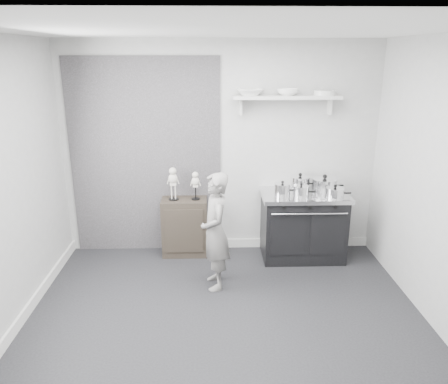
{
  "coord_description": "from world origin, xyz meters",
  "views": [
    {
      "loc": [
        -0.13,
        -3.66,
        2.52
      ],
      "look_at": [
        0.02,
        0.95,
        1.05
      ],
      "focal_mm": 35.0,
      "sensor_mm": 36.0,
      "label": 1
    }
  ],
  "objects": [
    {
      "name": "wall_shelf",
      "position": [
        0.8,
        1.68,
        2.01
      ],
      "size": [
        1.3,
        0.26,
        0.24
      ],
      "color": "silver",
      "rests_on": "room_shell"
    },
    {
      "name": "room_shell",
      "position": [
        -0.09,
        0.15,
        1.64
      ],
      "size": [
        4.02,
        3.62,
        2.71
      ],
      "color": "#A5A5A2",
      "rests_on": "ground"
    },
    {
      "name": "stove",
      "position": [
        1.04,
        1.48,
        0.43
      ],
      "size": [
        1.07,
        0.67,
        0.86
      ],
      "color": "black",
      "rests_on": "ground"
    },
    {
      "name": "bowl_large",
      "position": [
        0.35,
        1.67,
        2.08
      ],
      "size": [
        0.32,
        0.32,
        0.08
      ],
      "primitive_type": "imported",
      "color": "white",
      "rests_on": "wall_shelf"
    },
    {
      "name": "pot_front_right",
      "position": [
        1.37,
        1.3,
        0.92
      ],
      "size": [
        0.31,
        0.22,
        0.16
      ],
      "color": "white",
      "rests_on": "stove"
    },
    {
      "name": "child",
      "position": [
        -0.08,
        0.76,
        0.66
      ],
      "size": [
        0.38,
        0.52,
        1.32
      ],
      "primitive_type": "imported",
      "rotation": [
        0.0,
        0.0,
        -1.42
      ],
      "color": "slate",
      "rests_on": "ground"
    },
    {
      "name": "skeleton_torso",
      "position": [
        -0.32,
        1.61,
        0.96
      ],
      "size": [
        0.12,
        0.08,
        0.42
      ],
      "primitive_type": null,
      "color": "beige",
      "rests_on": "side_cabinet"
    },
    {
      "name": "pot_back_right",
      "position": [
        1.3,
        1.55,
        0.95
      ],
      "size": [
        0.4,
        0.32,
        0.22
      ],
      "color": "white",
      "rests_on": "stove"
    },
    {
      "name": "plate_stack",
      "position": [
        1.26,
        1.67,
        2.07
      ],
      "size": [
        0.26,
        0.26,
        0.06
      ],
      "primitive_type": "cylinder",
      "color": "silver",
      "rests_on": "wall_shelf"
    },
    {
      "name": "pot_front_left",
      "position": [
        0.74,
        1.38,
        0.94
      ],
      "size": [
        0.29,
        0.2,
        0.19
      ],
      "color": "white",
      "rests_on": "stove"
    },
    {
      "name": "skeleton_full",
      "position": [
        -0.6,
        1.61,
        0.99
      ],
      "size": [
        0.14,
        0.09,
        0.49
      ],
      "primitive_type": null,
      "color": "beige",
      "rests_on": "side_cabinet"
    },
    {
      "name": "side_cabinet",
      "position": [
        -0.47,
        1.61,
        0.38
      ],
      "size": [
        0.58,
        0.34,
        0.75
      ],
      "primitive_type": "cube",
      "color": "black",
      "rests_on": "ground"
    },
    {
      "name": "pot_back_left",
      "position": [
        1.01,
        1.62,
        0.95
      ],
      "size": [
        0.34,
        0.26,
        0.22
      ],
      "color": "white",
      "rests_on": "stove"
    },
    {
      "name": "pot_front_center",
      "position": [
        0.97,
        1.34,
        0.93
      ],
      "size": [
        0.28,
        0.19,
        0.17
      ],
      "color": "white",
      "rests_on": "stove"
    },
    {
      "name": "ground",
      "position": [
        0.0,
        0.0,
        0.0
      ],
      "size": [
        4.0,
        4.0,
        0.0
      ],
      "primitive_type": "plane",
      "color": "black",
      "rests_on": "ground"
    },
    {
      "name": "bowl_small",
      "position": [
        0.81,
        1.67,
        2.08
      ],
      "size": [
        0.25,
        0.25,
        0.08
      ],
      "primitive_type": "imported",
      "color": "white",
      "rests_on": "wall_shelf"
    }
  ]
}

